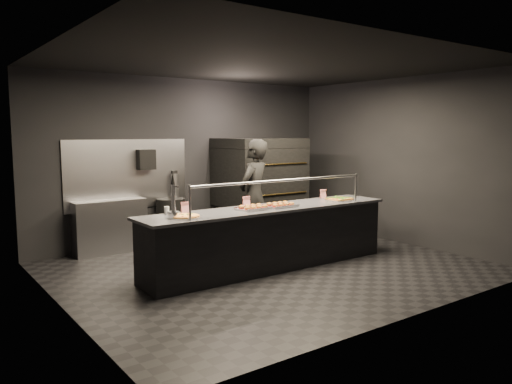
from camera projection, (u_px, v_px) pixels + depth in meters
room at (267, 168)px, 7.33m from camera, size 6.04×6.00×3.00m
service_counter at (270, 237)px, 7.43m from camera, size 4.10×0.78×1.37m
pizza_oven at (259, 187)px, 9.59m from camera, size 1.50×1.23×1.91m
prep_shelf at (110, 227)px, 8.36m from camera, size 1.20×0.35×0.90m
towel_dispenser at (146, 160)px, 8.69m from camera, size 0.30×0.20×0.35m
fire_extinguisher at (175, 185)px, 9.08m from camera, size 0.14×0.14×0.51m
beer_tap at (173, 205)px, 6.39m from camera, size 0.15×0.22×0.59m
round_pizza at (185, 216)px, 6.47m from camera, size 0.44×0.44×0.03m
slider_tray_a at (253, 208)px, 7.14m from camera, size 0.49×0.39×0.07m
slider_tray_b at (280, 205)px, 7.40m from camera, size 0.45×0.34×0.07m
square_pizza at (339, 199)px, 8.14m from camera, size 0.45×0.45×0.05m
condiment_jar at (169, 211)px, 6.71m from camera, size 0.17×0.07×0.11m
tent_cards at (256, 200)px, 7.56m from camera, size 2.72×0.04×0.15m
trash_bin at (171, 222)px, 8.91m from camera, size 0.51×0.51×0.85m
worker at (254, 196)px, 8.37m from camera, size 0.83×0.72×1.91m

